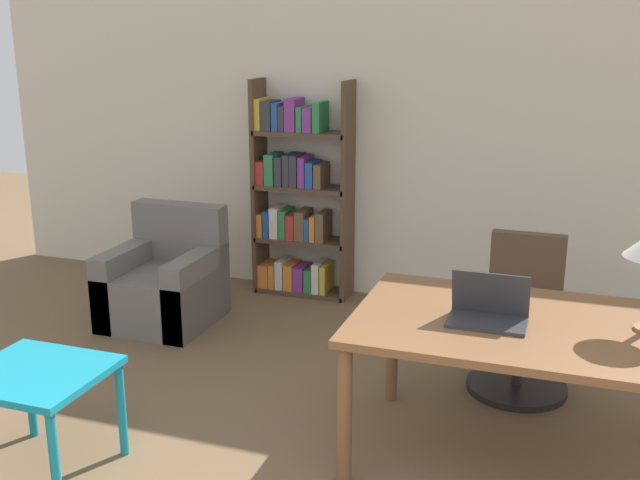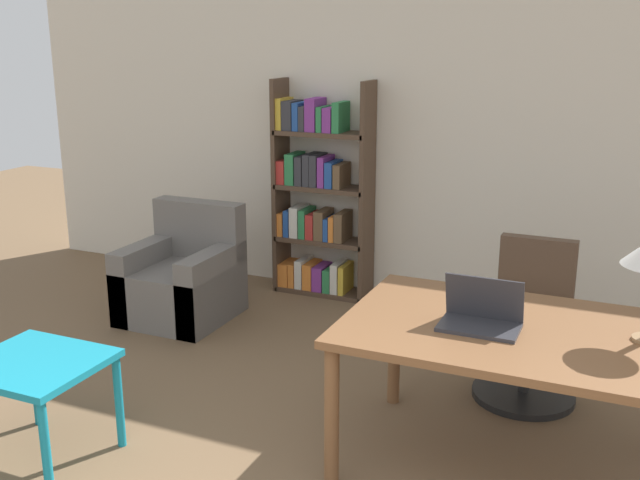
{
  "view_description": "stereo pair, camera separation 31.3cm",
  "coord_description": "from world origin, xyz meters",
  "px_view_note": "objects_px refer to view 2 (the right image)",
  "views": [
    {
      "loc": [
        0.87,
        -1.13,
        2.08
      ],
      "look_at": [
        -0.4,
        2.51,
        1.0
      ],
      "focal_mm": 42.0,
      "sensor_mm": 36.0,
      "label": 1
    },
    {
      "loc": [
        1.16,
        -1.02,
        2.08
      ],
      "look_at": [
        -0.4,
        2.51,
        1.0
      ],
      "focal_mm": 42.0,
      "sensor_mm": 36.0,
      "label": 2
    }
  ],
  "objects_px": {
    "laptop": "(481,317)",
    "bookshelf": "(317,199)",
    "side_table_blue": "(36,375)",
    "office_chair": "(529,333)",
    "desk": "(511,344)",
    "armchair": "(183,281)"
  },
  "relations": [
    {
      "from": "laptop",
      "to": "desk",
      "type": "bearing_deg",
      "value": 23.14
    },
    {
      "from": "armchair",
      "to": "bookshelf",
      "type": "relative_size",
      "value": 0.49
    },
    {
      "from": "armchair",
      "to": "bookshelf",
      "type": "height_order",
      "value": "bookshelf"
    },
    {
      "from": "laptop",
      "to": "bookshelf",
      "type": "distance_m",
      "value": 2.74
    },
    {
      "from": "office_chair",
      "to": "side_table_blue",
      "type": "xyz_separation_m",
      "value": [
        -2.1,
        -1.71,
        0.08
      ]
    },
    {
      "from": "desk",
      "to": "laptop",
      "type": "distance_m",
      "value": 0.2
    },
    {
      "from": "desk",
      "to": "bookshelf",
      "type": "xyz_separation_m",
      "value": [
        -1.9,
        2.03,
        0.12
      ]
    },
    {
      "from": "side_table_blue",
      "to": "desk",
      "type": "bearing_deg",
      "value": 21.2
    },
    {
      "from": "laptop",
      "to": "bookshelf",
      "type": "relative_size",
      "value": 0.21
    },
    {
      "from": "side_table_blue",
      "to": "laptop",
      "type": "bearing_deg",
      "value": 21.06
    },
    {
      "from": "office_chair",
      "to": "bookshelf",
      "type": "bearing_deg",
      "value": 148.32
    },
    {
      "from": "laptop",
      "to": "office_chair",
      "type": "relative_size",
      "value": 0.39
    },
    {
      "from": "laptop",
      "to": "armchair",
      "type": "relative_size",
      "value": 0.43
    },
    {
      "from": "bookshelf",
      "to": "side_table_blue",
      "type": "bearing_deg",
      "value": -94.69
    },
    {
      "from": "office_chair",
      "to": "bookshelf",
      "type": "distance_m",
      "value": 2.23
    },
    {
      "from": "office_chair",
      "to": "desk",
      "type": "bearing_deg",
      "value": -87.95
    },
    {
      "from": "desk",
      "to": "armchair",
      "type": "distance_m",
      "value": 2.85
    },
    {
      "from": "desk",
      "to": "side_table_blue",
      "type": "height_order",
      "value": "desk"
    },
    {
      "from": "office_chair",
      "to": "side_table_blue",
      "type": "bearing_deg",
      "value": -140.95
    },
    {
      "from": "desk",
      "to": "laptop",
      "type": "bearing_deg",
      "value": -156.86
    },
    {
      "from": "office_chair",
      "to": "bookshelf",
      "type": "relative_size",
      "value": 0.54
    },
    {
      "from": "side_table_blue",
      "to": "armchair",
      "type": "bearing_deg",
      "value": 103.37
    }
  ]
}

